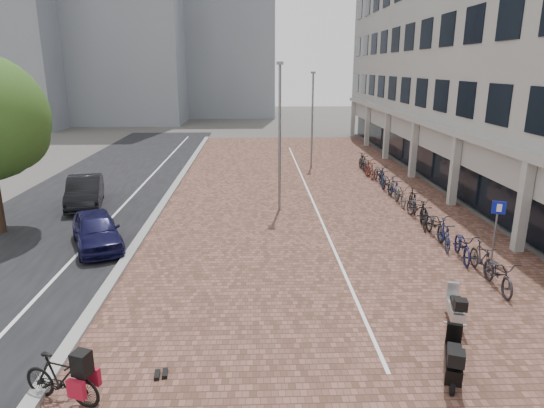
{
  "coord_description": "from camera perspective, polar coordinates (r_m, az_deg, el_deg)",
  "views": [
    {
      "loc": [
        -0.65,
        -11.78,
        6.43
      ],
      "look_at": [
        0.0,
        6.0,
        1.3
      ],
      "focal_mm": 31.47,
      "sensor_mm": 36.0,
      "label": 1
    }
  ],
  "objects": [
    {
      "name": "parking_sign",
      "position": [
        17.8,
        25.28,
        -1.95
      ],
      "size": [
        0.42,
        0.2,
        2.12
      ],
      "rotation": [
        0.0,
        0.0,
        -0.39
      ],
      "color": "slate",
      "rests_on": "ground"
    },
    {
      "name": "bg_towers",
      "position": [
        62.69,
        -15.93,
        22.42
      ],
      "size": [
        33.0,
        23.0,
        32.0
      ],
      "color": "gray",
      "rests_on": "ground"
    },
    {
      "name": "ground",
      "position": [
        13.43,
        0.96,
        -12.51
      ],
      "size": [
        140.0,
        140.0,
        0.0
      ],
      "primitive_type": "plane",
      "color": "#474442",
      "rests_on": "ground"
    },
    {
      "name": "plaza_brick",
      "position": [
        24.77,
        4.12,
        1.02
      ],
      "size": [
        14.5,
        42.0,
        0.04
      ],
      "primitive_type": "cube",
      "color": "brown",
      "rests_on": "ground"
    },
    {
      "name": "car_navy",
      "position": [
        18.67,
        -20.26,
        -2.95
      ],
      "size": [
        2.97,
        4.17,
        1.32
      ],
      "primitive_type": "imported",
      "rotation": [
        0.0,
        0.0,
        0.41
      ],
      "color": "#0F0E33",
      "rests_on": "ground"
    },
    {
      "name": "parking_line",
      "position": [
        24.79,
        4.58,
        1.08
      ],
      "size": [
        0.1,
        30.0,
        0.0
      ],
      "primitive_type": "cube",
      "color": "white",
      "rests_on": "plaza_brick"
    },
    {
      "name": "lamp_far",
      "position": [
        31.55,
        4.82,
        9.87
      ],
      "size": [
        0.12,
        0.12,
        6.09
      ],
      "primitive_type": "cylinder",
      "color": "gray",
      "rests_on": "ground"
    },
    {
      "name": "scooter_front",
      "position": [
        13.44,
        21.05,
        -11.36
      ],
      "size": [
        0.73,
        1.45,
        0.96
      ],
      "primitive_type": null,
      "rotation": [
        0.0,
        0.0,
        -0.22
      ],
      "color": "#AFB0B5",
      "rests_on": "ground"
    },
    {
      "name": "car_dark",
      "position": [
        24.43,
        -21.48,
        1.4
      ],
      "size": [
        2.48,
        4.53,
        1.42
      ],
      "primitive_type": "imported",
      "rotation": [
        0.0,
        0.0,
        0.24
      ],
      "color": "black",
      "rests_on": "ground"
    },
    {
      "name": "lamp_near",
      "position": [
        21.47,
        0.92,
        7.68
      ],
      "size": [
        0.12,
        0.12,
        6.59
      ],
      "primitive_type": "cylinder",
      "color": "gray",
      "rests_on": "ground"
    },
    {
      "name": "lane_line",
      "position": [
        25.43,
        -16.49,
        0.81
      ],
      "size": [
        0.12,
        44.0,
        0.0
      ],
      "primitive_type": "cube",
      "color": "white",
      "rests_on": "street_asphalt"
    },
    {
      "name": "hero_bike",
      "position": [
        10.78,
        -23.92,
        -18.51
      ],
      "size": [
        1.83,
        1.08,
        1.25
      ],
      "rotation": [
        0.0,
        0.0,
        1.22
      ],
      "color": "black",
      "rests_on": "ground"
    },
    {
      "name": "scooter_mid",
      "position": [
        11.24,
        20.87,
        -16.77
      ],
      "size": [
        0.99,
        1.6,
        1.05
      ],
      "primitive_type": null,
      "rotation": [
        0.0,
        0.0,
        -0.36
      ],
      "color": "black",
      "rests_on": "ground"
    },
    {
      "name": "street_asphalt",
      "position": [
        26.0,
        -20.76,
        0.71
      ],
      "size": [
        8.0,
        50.0,
        0.03
      ],
      "primitive_type": "cube",
      "color": "black",
      "rests_on": "ground"
    },
    {
      "name": "bike_row",
      "position": [
        23.83,
        15.23,
        1.15
      ],
      "size": [
        1.2,
        20.45,
        1.05
      ],
      "color": "black",
      "rests_on": "ground"
    },
    {
      "name": "office_building",
      "position": [
        31.0,
        25.33,
        18.36
      ],
      "size": [
        8.4,
        40.0,
        15.0
      ],
      "color": "#A4A49E",
      "rests_on": "ground"
    },
    {
      "name": "shoes",
      "position": [
        11.13,
        -13.14,
        -19.36
      ],
      "size": [
        0.43,
        0.37,
        0.1
      ],
      "primitive_type": null,
      "rotation": [
        0.0,
        0.0,
        0.1
      ],
      "color": "black",
      "rests_on": "ground"
    },
    {
      "name": "curb",
      "position": [
        25.01,
        -12.28,
        0.98
      ],
      "size": [
        0.35,
        42.0,
        0.14
      ],
      "primitive_type": "cube",
      "color": "gray",
      "rests_on": "ground"
    }
  ]
}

